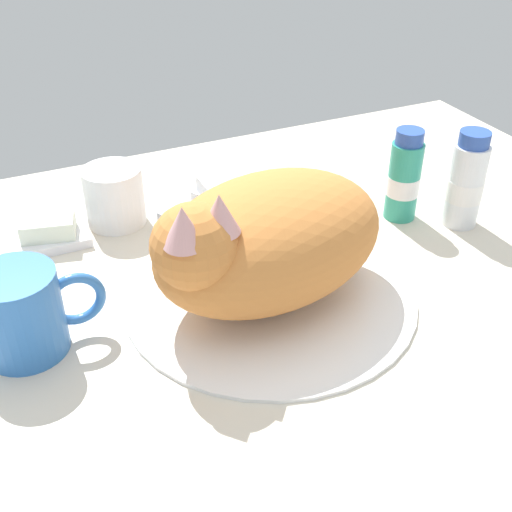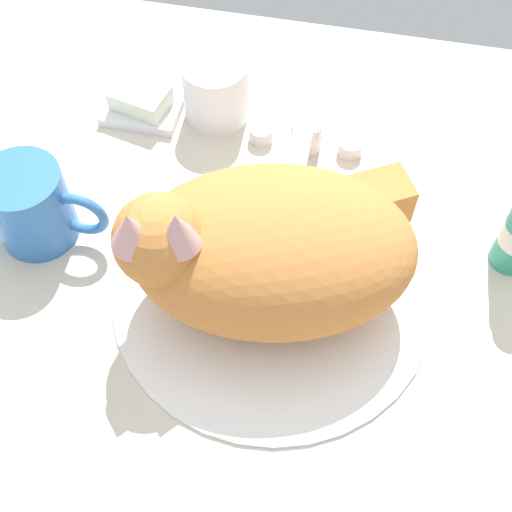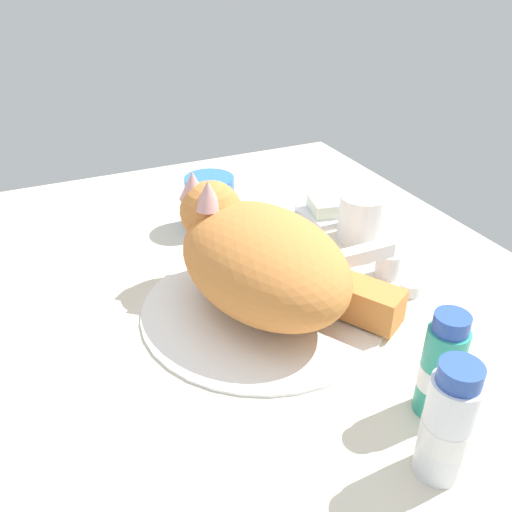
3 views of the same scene
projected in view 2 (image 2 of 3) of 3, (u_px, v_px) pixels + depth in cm
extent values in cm
cube|color=beige|center=(272.00, 298.00, 68.36)|extent=(110.00, 82.50, 3.00)
cylinder|color=white|center=(272.00, 289.00, 66.77)|extent=(31.55, 31.55, 0.82)
cylinder|color=silver|center=(306.00, 134.00, 76.15)|extent=(3.60, 3.60, 3.71)
cube|color=silver|center=(300.00, 148.00, 71.16)|extent=(2.00, 9.69, 2.00)
cylinder|color=silver|center=(261.00, 133.00, 77.52)|extent=(2.80, 2.80, 1.80)
cylinder|color=silver|center=(350.00, 147.00, 76.38)|extent=(2.80, 2.80, 1.80)
ellipsoid|color=#D17F3D|center=(274.00, 250.00, 61.05)|extent=(28.91, 22.33, 12.86)
sphere|color=#D17F3D|center=(160.00, 240.00, 57.37)|extent=(9.81, 9.81, 8.29)
ellipsoid|color=white|center=(182.00, 253.00, 58.99)|extent=(6.21, 5.57, 4.56)
cone|color=#DB9E9E|center=(177.00, 230.00, 53.63)|extent=(4.41, 4.41, 3.73)
cone|color=#DB9E9E|center=(130.00, 230.00, 53.63)|extent=(4.41, 4.41, 3.73)
cube|color=#D17F3D|center=(342.00, 209.00, 68.83)|extent=(14.60, 11.02, 4.55)
ellipsoid|color=white|center=(227.00, 207.00, 69.24)|extent=(6.22, 4.67, 4.09)
cylinder|color=#3372C6|center=(30.00, 206.00, 67.43)|extent=(8.06, 8.06, 8.73)
torus|color=#3372C6|center=(80.00, 214.00, 66.85)|extent=(5.89, 1.00, 5.89)
cylinder|color=white|center=(216.00, 91.00, 77.29)|extent=(7.43, 7.43, 7.47)
cube|color=white|center=(142.00, 109.00, 80.03)|extent=(9.00, 6.40, 1.20)
cube|color=silver|center=(140.00, 98.00, 78.56)|extent=(7.15, 5.81, 2.33)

